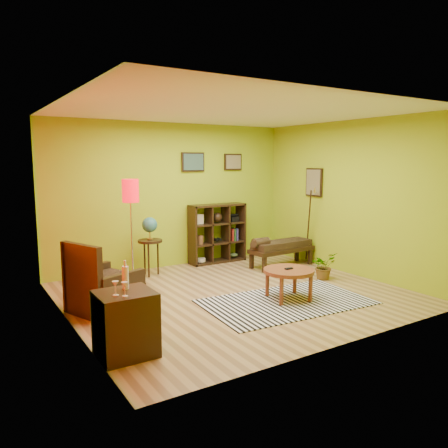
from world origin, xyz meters
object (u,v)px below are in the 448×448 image
cube_shelf (218,233)px  potted_plant (323,269)px  bench (280,247)px  armchair (102,290)px  coffee_table (289,273)px  side_cabinet (126,323)px  globe_table (150,232)px  floor_lamp (131,201)px

cube_shelf → potted_plant: (0.89, -2.13, -0.41)m
bench → armchair: bearing=-169.3°
coffee_table → armchair: bearing=159.0°
armchair → side_cabinet: bearing=-97.2°
armchair → globe_table: globe_table is taller
cube_shelf → bench: size_ratio=0.87×
side_cabinet → bench: (3.94, 2.23, 0.05)m
potted_plant → cube_shelf: bearing=112.6°
floor_lamp → potted_plant: 3.53m
globe_table → bench: globe_table is taller
side_cabinet → cube_shelf: cube_shelf is taller
floor_lamp → globe_table: floor_lamp is taller
armchair → cube_shelf: cube_shelf is taller
coffee_table → side_cabinet: (-2.73, -0.55, -0.05)m
armchair → floor_lamp: bearing=45.8°
armchair → side_cabinet: side_cabinet is taller
armchair → bench: size_ratio=0.76×
cube_shelf → potted_plant: 2.34m
side_cabinet → floor_lamp: 2.68m
coffee_table → floor_lamp: 2.70m
coffee_table → bench: 2.07m
armchair → side_cabinet: size_ratio=1.03×
side_cabinet → cube_shelf: bearing=46.1°
globe_table → floor_lamp: bearing=-130.5°
floor_lamp → bench: size_ratio=1.29×
armchair → cube_shelf: 3.40m
coffee_table → side_cabinet: bearing=-168.6°
bench → cube_shelf: bearing=129.3°
floor_lamp → bench: 3.19m
potted_plant → floor_lamp: bearing=159.2°
armchair → globe_table: (1.32, 1.44, 0.51)m
coffee_table → cube_shelf: (0.39, 2.68, 0.20)m
armchair → floor_lamp: 1.55m
floor_lamp → cube_shelf: bearing=23.6°
floor_lamp → globe_table: (0.59, 0.69, -0.64)m
globe_table → bench: 2.57m
coffee_table → globe_table: globe_table is taller
side_cabinet → potted_plant: side_cabinet is taller
side_cabinet → bench: side_cabinet is taller
cube_shelf → bench: cube_shelf is taller
armchair → bench: armchair is taller
coffee_table → side_cabinet: 2.78m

